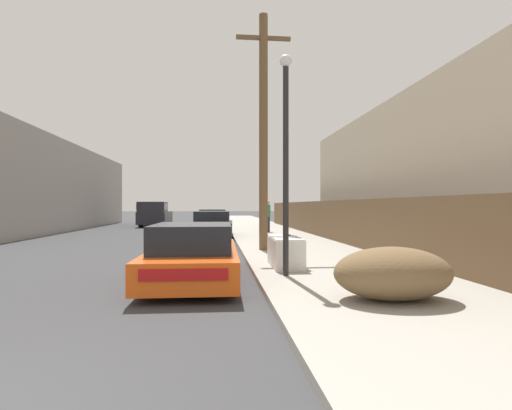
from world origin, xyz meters
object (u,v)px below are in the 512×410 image
discarded_fridge (285,252)px  parked_sports_car_red (194,255)px  car_parked_mid (213,226)px  utility_pole (263,128)px  brush_pile (393,273)px  pickup_truck (155,214)px  street_lamp (286,147)px  car_parked_far (212,220)px  pedestrian (267,216)px

discarded_fridge → parked_sports_car_red: (-2.11, -0.99, 0.08)m
discarded_fridge → car_parked_mid: bearing=101.2°
utility_pole → brush_pile: size_ratio=4.22×
discarded_fridge → brush_pile: size_ratio=0.86×
pickup_truck → street_lamp: (6.08, -23.02, 1.87)m
car_parked_far → pedestrian: (3.10, -4.35, 0.39)m
discarded_fridge → brush_pile: brush_pile is taller
discarded_fridge → pedestrian: bearing=85.3°
car_parked_mid → car_parked_far: (-0.13, 7.09, 0.01)m
car_parked_mid → pedestrian: pedestrian is taller
discarded_fridge → car_parked_far: 16.85m
street_lamp → pedestrian: size_ratio=2.63×
car_parked_far → pedestrian: 5.36m
car_parked_far → brush_pile: (2.97, -20.22, -0.10)m
pickup_truck → pedestrian: 12.02m
street_lamp → utility_pole: bearing=88.6°
utility_pole → brush_pile: utility_pole is taller
car_parked_far → utility_pole: (1.82, -13.12, 3.49)m
brush_pile → pedestrian: 15.88m
parked_sports_car_red → pickup_truck: size_ratio=0.77×
street_lamp → car_parked_far: bearing=95.4°
discarded_fridge → parked_sports_car_red: bearing=-154.0°
pickup_truck → street_lamp: street_lamp is taller
pickup_truck → parked_sports_car_red: bearing=99.6°
discarded_fridge → pedestrian: pedestrian is taller
discarded_fridge → pickup_truck: pickup_truck is taller
car_parked_mid → brush_pile: bearing=-75.1°
car_parked_mid → utility_pole: size_ratio=0.56×
parked_sports_car_red → pickup_truck: bearing=101.4°
car_parked_far → pickup_truck: (-4.38, 5.05, 0.30)m
parked_sports_car_red → brush_pile: (3.17, -2.49, -0.02)m
parked_sports_car_red → utility_pole: bearing=67.4°
utility_pole → street_lamp: 5.03m
car_parked_mid → pickup_truck: bearing=113.0°
car_parked_mid → pickup_truck: pickup_truck is taller
car_parked_mid → street_lamp: size_ratio=0.95×
parked_sports_car_red → car_parked_far: size_ratio=1.09×
parked_sports_car_red → utility_pole: (2.02, 4.62, 3.56)m
discarded_fridge → car_parked_far: car_parked_far is taller
discarded_fridge → street_lamp: 2.63m
utility_pole → pedestrian: bearing=81.7°
pedestrian → street_lamp: bearing=-95.8°
brush_pile → utility_pole: bearing=99.2°
car_parked_mid → pickup_truck: size_ratio=0.74×
pickup_truck → pedestrian: size_ratio=3.39×
car_parked_mid → pedestrian: size_ratio=2.49×
car_parked_far → discarded_fridge: bearing=-86.3°
pickup_truck → utility_pole: bearing=108.1°
street_lamp → discarded_fridge: bearing=80.5°
pickup_truck → brush_pile: 26.33m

